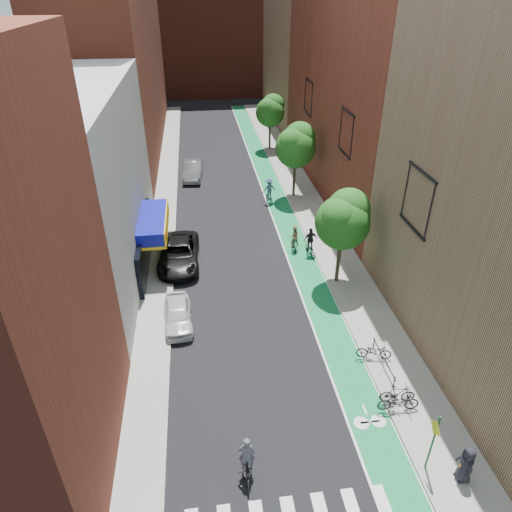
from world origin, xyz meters
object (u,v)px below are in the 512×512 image
object	(u,v)px
parked_car_white	(178,314)
cyclist_lane_mid	(310,245)
cyclist_lane_near	(294,240)
cyclist_lane_far	(269,191)
parked_car_black	(179,254)
parked_car_silver	(193,170)
pedestrian	(466,464)
cyclist_lead	(247,464)
fire_hydrant	(462,470)

from	to	relation	value
parked_car_white	cyclist_lane_mid	distance (m)	11.39
cyclist_lane_near	cyclist_lane_far	xyz separation A→B (m)	(-0.48, 8.56, 0.22)
parked_car_black	parked_car_silver	xyz separation A→B (m)	(1.19, 16.23, 0.00)
parked_car_silver	parked_car_white	bearing A→B (deg)	-87.77
cyclist_lane_near	parked_car_silver	bearing A→B (deg)	-67.18
parked_car_silver	cyclist_lane_mid	bearing A→B (deg)	-58.25
cyclist_lane_far	pedestrian	size ratio (longest dim) A/B	1.27
parked_car_white	cyclist_lane_far	xyz separation A→B (m)	(7.80, 15.98, 0.39)
parked_car_silver	cyclist_lead	distance (m)	32.75
parked_car_silver	pedestrian	distance (m)	35.50
parked_car_white	cyclist_lane_near	xyz separation A→B (m)	(8.28, 7.41, 0.17)
parked_car_black	pedestrian	size ratio (longest dim) A/B	3.31
cyclist_lane_near	cyclist_lead	bearing A→B (deg)	70.63
cyclist_lead	pedestrian	size ratio (longest dim) A/B	1.20
parked_car_white	fire_hydrant	distance (m)	15.79
cyclist_lane_mid	pedestrian	size ratio (longest dim) A/B	1.20
parked_car_white	fire_hydrant	xyz separation A→B (m)	(11.17, -11.17, -0.09)
parked_car_black	cyclist_lead	xyz separation A→B (m)	(2.83, -16.49, -0.10)
cyclist_lead	fire_hydrant	bearing A→B (deg)	174.59
parked_car_black	cyclist_lane_far	size ratio (longest dim) A/B	2.60
cyclist_lane_mid	pedestrian	world-z (taller)	cyclist_lane_mid
pedestrian	cyclist_lane_far	bearing A→B (deg)	-174.09
fire_hydrant	pedestrian	bearing A→B (deg)	-71.66
parked_car_white	cyclist_lane_near	bearing A→B (deg)	38.64
cyclist_lane_far	fire_hydrant	distance (m)	27.35
cyclist_lane_mid	cyclist_lane_far	size ratio (longest dim) A/B	0.95
parked_car_black	fire_hydrant	distance (m)	20.98
cyclist_lane_mid	fire_hydrant	world-z (taller)	cyclist_lane_mid
parked_car_white	parked_car_black	bearing A→B (deg)	86.80
parked_car_black	cyclist_lane_near	bearing A→B (deg)	7.05
parked_car_silver	cyclist_lead	xyz separation A→B (m)	(1.65, -32.71, -0.10)
parked_car_black	cyclist_lane_mid	bearing A→B (deg)	1.32
parked_car_white	pedestrian	xyz separation A→B (m)	(11.19, -11.23, 0.37)
cyclist_lane_near	cyclist_lane_mid	xyz separation A→B (m)	(1.02, -0.83, -0.02)
parked_car_white	pedestrian	size ratio (longest dim) A/B	2.21
parked_car_white	cyclist_lane_far	size ratio (longest dim) A/B	1.74
parked_car_black	cyclist_lane_far	bearing A→B (deg)	51.69
cyclist_lane_mid	pedestrian	xyz separation A→B (m)	(1.89, -17.81, 0.21)
cyclist_lane_near	fire_hydrant	world-z (taller)	cyclist_lane_near
cyclist_lane_mid	parked_car_silver	bearing A→B (deg)	-72.70
parked_car_silver	pedestrian	world-z (taller)	pedestrian
parked_car_white	cyclist_lane_near	distance (m)	11.11
parked_car_black	cyclist_lane_far	xyz separation A→B (m)	(7.80, 9.38, 0.25)
cyclist_lane_near	fire_hydrant	size ratio (longest dim) A/B	2.43
parked_car_black	pedestrian	distance (m)	21.05
cyclist_lane_mid	fire_hydrant	bearing A→B (deg)	86.77
parked_car_silver	cyclist_lead	world-z (taller)	cyclist_lead
parked_car_white	cyclist_lane_far	world-z (taller)	cyclist_lane_far
parked_car_silver	pedestrian	bearing A→B (deg)	-68.43
parked_car_black	parked_car_silver	size ratio (longest dim) A/B	1.18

